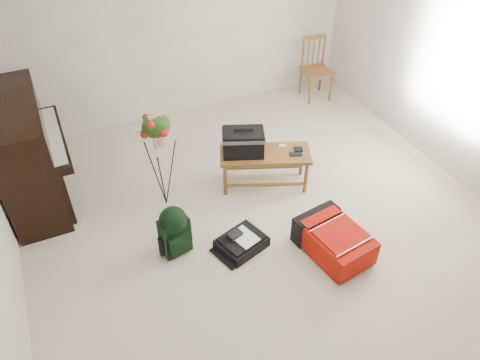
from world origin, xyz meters
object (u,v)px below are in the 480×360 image
dining_chair (316,69)px  piano (27,155)px  bench (251,149)px  green_backpack (174,229)px  black_duffel (242,242)px  flower_stand (161,162)px  red_suitcase (331,237)px

dining_chair → piano: bearing=-164.9°
bench → green_backpack: (-1.13, -0.59, -0.25)m
black_duffel → flower_stand: (-0.51, 0.98, 0.53)m
piano → dining_chair: piano is taller
red_suitcase → green_backpack: (-1.46, 0.63, 0.15)m
bench → dining_chair: size_ratio=1.21×
piano → dining_chair: (4.15, 0.71, -0.15)m
black_duffel → green_backpack: size_ratio=0.98×
black_duffel → flower_stand: size_ratio=0.46×
piano → dining_chair: size_ratio=1.61×
flower_stand → dining_chair: bearing=18.3°
piano → green_backpack: 1.91m
piano → red_suitcase: piano is taller
dining_chair → bench: bearing=-133.8°
piano → dining_chair: 4.22m
dining_chair → green_backpack: dining_chair is taller
piano → dining_chair: bearing=9.8°
piano → green_backpack: (1.18, -1.47, -0.28)m
dining_chair → black_duffel: (-2.33, -2.42, -0.38)m
red_suitcase → flower_stand: flower_stand is taller
bench → green_backpack: bench is taller
piano → black_duffel: size_ratio=2.65×
red_suitcase → flower_stand: (-1.34, 1.38, 0.43)m
bench → green_backpack: bearing=-130.6°
piano → red_suitcase: bearing=-38.4°
red_suitcase → flower_stand: bearing=125.4°
red_suitcase → green_backpack: size_ratio=1.42×
piano → red_suitcase: 3.41m
piano → flower_stand: bearing=-28.9°
bench → flower_stand: size_ratio=0.91×
black_duffel → green_backpack: (-0.63, 0.23, 0.25)m
bench → red_suitcase: 1.33m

